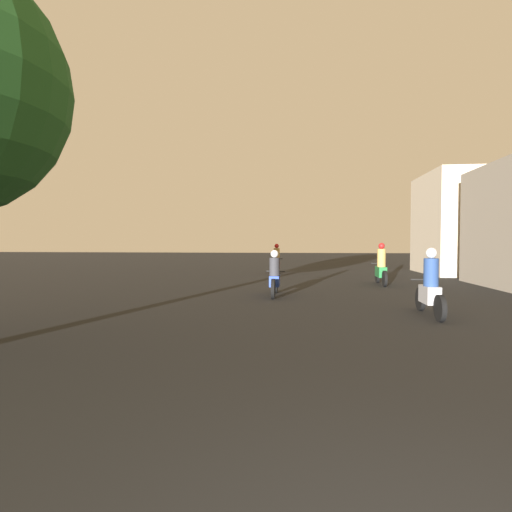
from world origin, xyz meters
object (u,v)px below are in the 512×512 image
at_px(motorcycle_silver, 430,288).
at_px(building_right_far, 468,224).
at_px(motorcycle_red, 277,261).
at_px(motorcycle_blue, 275,277).
at_px(motorcycle_green, 381,268).

height_order(motorcycle_silver, building_right_far, building_right_far).
xyz_separation_m(motorcycle_silver, motorcycle_red, (-4.18, 11.94, 0.00)).
height_order(motorcycle_red, building_right_far, building_right_far).
relative_size(motorcycle_blue, motorcycle_green, 1.00).
bearing_deg(motorcycle_red, motorcycle_green, -48.38).
bearing_deg(motorcycle_silver, building_right_far, 67.62).
height_order(motorcycle_silver, motorcycle_blue, motorcycle_silver).
xyz_separation_m(motorcycle_green, building_right_far, (5.58, 6.01, 1.98)).
height_order(motorcycle_blue, building_right_far, building_right_far).
distance_m(motorcycle_silver, motorcycle_green, 6.65).
bearing_deg(motorcycle_blue, building_right_far, 52.79).
bearing_deg(motorcycle_green, motorcycle_silver, -99.74).
xyz_separation_m(motorcycle_silver, motorcycle_blue, (-3.72, 3.00, -0.05)).
relative_size(motorcycle_silver, building_right_far, 0.37).
xyz_separation_m(motorcycle_silver, building_right_far, (5.80, 12.66, 2.00)).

